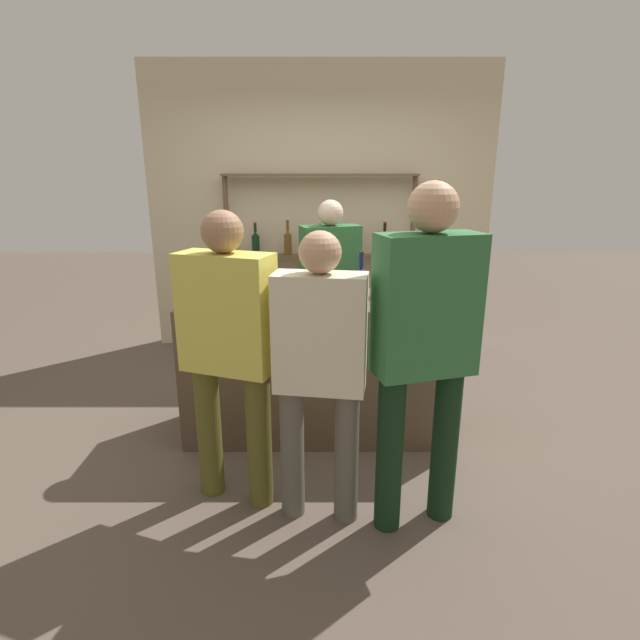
{
  "coord_description": "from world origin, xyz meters",
  "views": [
    {
      "loc": [
        -0.0,
        -3.24,
        1.8
      ],
      "look_at": [
        0.0,
        0.0,
        0.82
      ],
      "focal_mm": 28.0,
      "sensor_mm": 36.0,
      "label": 1
    }
  ],
  "objects_px": {
    "ice_bucket": "(205,286)",
    "counter_bottle_2": "(383,278)",
    "counter_bottle_1": "(361,282)",
    "server_behind_counter": "(330,281)",
    "wine_glass": "(244,281)",
    "counter_bottle_0": "(312,278)",
    "customer_left": "(229,343)",
    "customer_right": "(425,338)",
    "customer_center": "(319,362)"
  },
  "relations": [
    {
      "from": "customer_left",
      "to": "customer_right",
      "type": "height_order",
      "value": "customer_right"
    },
    {
      "from": "ice_bucket",
      "to": "customer_left",
      "type": "height_order",
      "value": "customer_left"
    },
    {
      "from": "wine_glass",
      "to": "customer_left",
      "type": "bearing_deg",
      "value": -87.64
    },
    {
      "from": "customer_left",
      "to": "server_behind_counter",
      "type": "bearing_deg",
      "value": 0.29
    },
    {
      "from": "counter_bottle_2",
      "to": "customer_left",
      "type": "distance_m",
      "value": 1.28
    },
    {
      "from": "ice_bucket",
      "to": "counter_bottle_2",
      "type": "bearing_deg",
      "value": 9.05
    },
    {
      "from": "counter_bottle_2",
      "to": "wine_glass",
      "type": "height_order",
      "value": "counter_bottle_2"
    },
    {
      "from": "wine_glass",
      "to": "server_behind_counter",
      "type": "distance_m",
      "value": 1.01
    },
    {
      "from": "wine_glass",
      "to": "customer_left",
      "type": "xyz_separation_m",
      "value": [
        0.03,
        -0.85,
        -0.14
      ]
    },
    {
      "from": "counter_bottle_2",
      "to": "server_behind_counter",
      "type": "height_order",
      "value": "server_behind_counter"
    },
    {
      "from": "ice_bucket",
      "to": "counter_bottle_0",
      "type": "bearing_deg",
      "value": 14.26
    },
    {
      "from": "counter_bottle_0",
      "to": "ice_bucket",
      "type": "height_order",
      "value": "counter_bottle_0"
    },
    {
      "from": "counter_bottle_1",
      "to": "ice_bucket",
      "type": "bearing_deg",
      "value": -175.36
    },
    {
      "from": "counter_bottle_0",
      "to": "wine_glass",
      "type": "bearing_deg",
      "value": -177.19
    },
    {
      "from": "counter_bottle_1",
      "to": "server_behind_counter",
      "type": "xyz_separation_m",
      "value": [
        -0.19,
        0.86,
        -0.18
      ]
    },
    {
      "from": "counter_bottle_0",
      "to": "customer_left",
      "type": "xyz_separation_m",
      "value": [
        -0.43,
        -0.87,
        -0.16
      ]
    },
    {
      "from": "ice_bucket",
      "to": "server_behind_counter",
      "type": "bearing_deg",
      "value": 48.55
    },
    {
      "from": "counter_bottle_2",
      "to": "counter_bottle_1",
      "type": "bearing_deg",
      "value": -147.08
    },
    {
      "from": "customer_center",
      "to": "customer_left",
      "type": "bearing_deg",
      "value": 79.5
    },
    {
      "from": "counter_bottle_1",
      "to": "customer_right",
      "type": "relative_size",
      "value": 0.18
    },
    {
      "from": "counter_bottle_2",
      "to": "counter_bottle_0",
      "type": "bearing_deg",
      "value": -178.61
    },
    {
      "from": "wine_glass",
      "to": "customer_center",
      "type": "bearing_deg",
      "value": -63.23
    },
    {
      "from": "wine_glass",
      "to": "customer_center",
      "type": "distance_m",
      "value": 1.15
    },
    {
      "from": "counter_bottle_2",
      "to": "customer_left",
      "type": "height_order",
      "value": "customer_left"
    },
    {
      "from": "counter_bottle_1",
      "to": "customer_left",
      "type": "height_order",
      "value": "customer_left"
    },
    {
      "from": "counter_bottle_0",
      "to": "customer_left",
      "type": "height_order",
      "value": "customer_left"
    },
    {
      "from": "counter_bottle_0",
      "to": "counter_bottle_2",
      "type": "height_order",
      "value": "counter_bottle_2"
    },
    {
      "from": "counter_bottle_1",
      "to": "customer_center",
      "type": "height_order",
      "value": "customer_center"
    },
    {
      "from": "counter_bottle_0",
      "to": "server_behind_counter",
      "type": "relative_size",
      "value": 0.2
    },
    {
      "from": "customer_left",
      "to": "customer_right",
      "type": "relative_size",
      "value": 0.92
    },
    {
      "from": "wine_glass",
      "to": "server_behind_counter",
      "type": "bearing_deg",
      "value": 52.78
    },
    {
      "from": "counter_bottle_2",
      "to": "server_behind_counter",
      "type": "xyz_separation_m",
      "value": [
        -0.35,
        0.75,
        -0.19
      ]
    },
    {
      "from": "counter_bottle_0",
      "to": "wine_glass",
      "type": "relative_size",
      "value": 2.08
    },
    {
      "from": "wine_glass",
      "to": "customer_center",
      "type": "relative_size",
      "value": 0.1
    },
    {
      "from": "counter_bottle_0",
      "to": "server_behind_counter",
      "type": "bearing_deg",
      "value": 79.77
    },
    {
      "from": "customer_right",
      "to": "customer_center",
      "type": "distance_m",
      "value": 0.53
    },
    {
      "from": "counter_bottle_0",
      "to": "customer_right",
      "type": "relative_size",
      "value": 0.18
    },
    {
      "from": "counter_bottle_1",
      "to": "wine_glass",
      "type": "height_order",
      "value": "counter_bottle_1"
    },
    {
      "from": "customer_center",
      "to": "counter_bottle_1",
      "type": "bearing_deg",
      "value": -7.84
    },
    {
      "from": "counter_bottle_2",
      "to": "ice_bucket",
      "type": "xyz_separation_m",
      "value": [
        -1.18,
        -0.19,
        -0.01
      ]
    },
    {
      "from": "counter_bottle_0",
      "to": "counter_bottle_1",
      "type": "relative_size",
      "value": 1.0
    },
    {
      "from": "counter_bottle_1",
      "to": "server_behind_counter",
      "type": "bearing_deg",
      "value": 102.22
    },
    {
      "from": "customer_left",
      "to": "customer_right",
      "type": "distance_m",
      "value": 1.01
    },
    {
      "from": "wine_glass",
      "to": "customer_right",
      "type": "relative_size",
      "value": 0.09
    },
    {
      "from": "counter_bottle_1",
      "to": "ice_bucket",
      "type": "distance_m",
      "value": 1.02
    },
    {
      "from": "ice_bucket",
      "to": "customer_right",
      "type": "height_order",
      "value": "customer_right"
    },
    {
      "from": "counter_bottle_1",
      "to": "ice_bucket",
      "type": "relative_size",
      "value": 1.44
    },
    {
      "from": "counter_bottle_1",
      "to": "server_behind_counter",
      "type": "relative_size",
      "value": 0.21
    },
    {
      "from": "counter_bottle_0",
      "to": "customer_center",
      "type": "relative_size",
      "value": 0.21
    },
    {
      "from": "counter_bottle_0",
      "to": "ice_bucket",
      "type": "bearing_deg",
      "value": -165.74
    }
  ]
}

